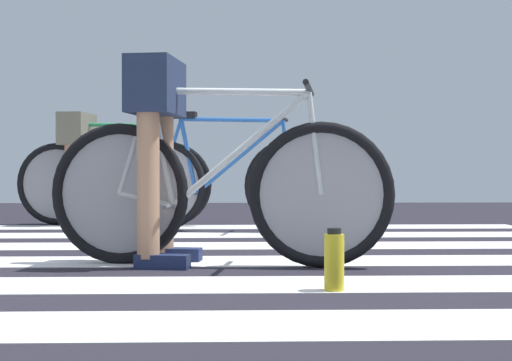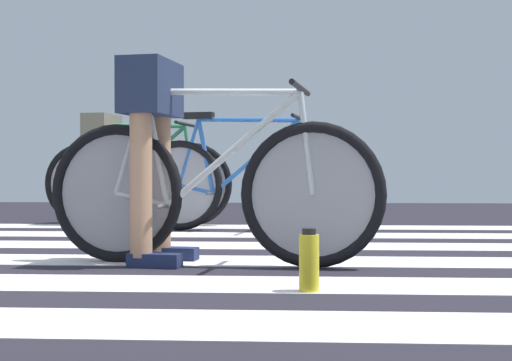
% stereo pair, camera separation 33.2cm
% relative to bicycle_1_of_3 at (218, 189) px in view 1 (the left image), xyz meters
% --- Properties ---
extents(ground, '(18.00, 14.00, 0.02)m').
position_rel_bicycle_1_of_3_xyz_m(ground, '(-0.21, -0.05, -0.40)').
color(ground, black).
extents(crosswalk_markings, '(5.42, 4.99, 0.00)m').
position_rel_bicycle_1_of_3_xyz_m(crosswalk_markings, '(-0.22, 0.15, -0.38)').
color(crosswalk_markings, silver).
rests_on(crosswalk_markings, ground).
extents(bicycle_1_of_3, '(1.72, 0.54, 0.93)m').
position_rel_bicycle_1_of_3_xyz_m(bicycle_1_of_3, '(0.00, 0.00, 0.00)').
color(bicycle_1_of_3, black).
rests_on(bicycle_1_of_3, ground).
extents(cyclist_1_of_3, '(0.37, 0.44, 1.04)m').
position_rel_bicycle_1_of_3_xyz_m(cyclist_1_of_3, '(-0.31, 0.05, 0.28)').
color(cyclist_1_of_3, '#A87A5B').
rests_on(cyclist_1_of_3, ground).
extents(bicycle_2_of_3, '(1.72, 0.55, 0.93)m').
position_rel_bicycle_1_of_3_xyz_m(bicycle_2_of_3, '(0.00, 1.97, 0.00)').
color(bicycle_2_of_3, black).
rests_on(bicycle_2_of_3, ground).
extents(bicycle_3_of_3, '(1.73, 0.53, 0.93)m').
position_rel_bicycle_1_of_3_xyz_m(bicycle_3_of_3, '(-0.98, 2.65, 0.00)').
color(bicycle_3_of_3, black).
rests_on(bicycle_3_of_3, ground).
extents(cyclist_3_of_3, '(0.36, 0.44, 0.97)m').
position_rel_bicycle_1_of_3_xyz_m(cyclist_3_of_3, '(-1.28, 2.69, 0.24)').
color(cyclist_3_of_3, '#A87A5B').
rests_on(cyclist_3_of_3, ground).
extents(water_bottle, '(0.08, 0.08, 0.25)m').
position_rel_bicycle_1_of_3_xyz_m(water_bottle, '(0.48, -0.77, -0.27)').
color(water_bottle, gold).
rests_on(water_bottle, ground).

